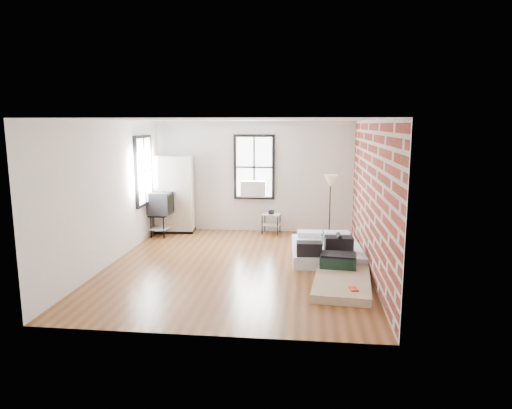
# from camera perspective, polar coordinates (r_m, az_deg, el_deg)

# --- Properties ---
(ground) EXTENTS (6.00, 6.00, 0.00)m
(ground) POSITION_cam_1_polar(r_m,az_deg,el_deg) (8.98, -2.37, -7.64)
(ground) COLOR brown
(ground) RESTS_ON ground
(room_shell) EXTENTS (5.02, 6.02, 2.80)m
(room_shell) POSITION_cam_1_polar(r_m,az_deg,el_deg) (8.94, -0.64, 3.69)
(room_shell) COLOR silver
(room_shell) RESTS_ON ground
(mattress_main) EXTENTS (1.48, 1.95, 0.61)m
(mattress_main) POSITION_cam_1_polar(r_m,az_deg,el_deg) (9.57, 8.75, -5.59)
(mattress_main) COLOR white
(mattress_main) RESTS_ON ground
(mattress_bare) EXTENTS (1.11, 1.85, 0.38)m
(mattress_bare) POSITION_cam_1_polar(r_m,az_deg,el_deg) (8.14, 10.60, -8.86)
(mattress_bare) COLOR tan
(mattress_bare) RESTS_ON ground
(wardrobe) EXTENTS (1.03, 0.65, 1.94)m
(wardrobe) POSITION_cam_1_polar(r_m,az_deg,el_deg) (11.72, -10.16, 1.25)
(wardrobe) COLOR black
(wardrobe) RESTS_ON ground
(side_table) EXTENTS (0.49, 0.42, 0.59)m
(side_table) POSITION_cam_1_polar(r_m,az_deg,el_deg) (11.45, 1.91, -1.71)
(side_table) COLOR black
(side_table) RESTS_ON ground
(floor_lamp) EXTENTS (0.33, 0.33, 1.54)m
(floor_lamp) POSITION_cam_1_polar(r_m,az_deg,el_deg) (11.00, 9.29, 2.50)
(floor_lamp) COLOR #311F10
(floor_lamp) RESTS_ON ground
(tv_stand) EXTENTS (0.57, 0.79, 1.09)m
(tv_stand) POSITION_cam_1_polar(r_m,az_deg,el_deg) (11.43, -11.73, 0.04)
(tv_stand) COLOR black
(tv_stand) RESTS_ON ground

